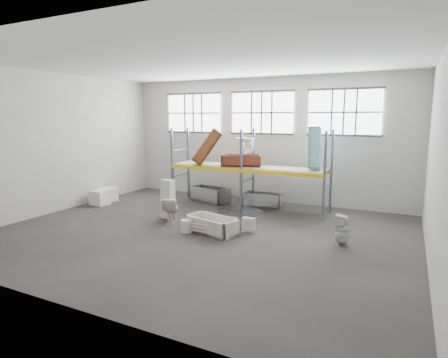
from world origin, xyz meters
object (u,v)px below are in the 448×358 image
Objects in this scene: steel_tub_right at (263,199)px; blue_tub_upright at (315,147)px; carton_near at (100,198)px; bathtub_beige at (212,225)px; steel_tub_left at (210,194)px; cistern_tall at (168,199)px; rust_tub_flat at (241,160)px; toilet_white at (343,230)px; bucket at (187,226)px; toilet_beige at (171,209)px.

blue_tub_upright is (2.02, -0.36, 2.13)m from steel_tub_right.
blue_tub_upright reaches higher than carton_near.
bathtub_beige is at bearing -92.58° from steel_tub_right.
steel_tub_left reaches higher than carton_near.
cistern_tall is at bearing -7.17° from carton_near.
rust_tub_flat is (-0.68, -0.57, 1.56)m from steel_tub_right.
toilet_white reaches higher than bathtub_beige.
rust_tub_flat is 1.03× the size of blue_tub_upright.
blue_tub_upright reaches higher than bucket.
toilet_beige is 1.27× the size of carton_near.
bathtub_beige is 4.20m from steel_tub_left.
blue_tub_upright is 8.48m from carton_near.
bathtub_beige is 3.73m from toilet_white.
bathtub_beige is 0.99× the size of steel_tub_left.
rust_tub_flat is 3.99m from bucket.
blue_tub_upright is at bearing 53.07° from bucket.
rust_tub_flat is 5.80m from carton_near.
rust_tub_flat is (1.55, -0.35, 1.52)m from steel_tub_left.
toilet_beige is at bearing -119.32° from steel_tub_right.
toilet_beige reaches higher than bucket.
toilet_white is at bearing -62.97° from blue_tub_upright.
toilet_white is (5.44, 0.18, 0.01)m from toilet_beige.
cistern_tall is (-2.12, 0.78, 0.43)m from bathtub_beige.
toilet_white is at bearing -27.97° from steel_tub_left.
carton_near reaches higher than bathtub_beige.
blue_tub_upright is at bearing -1.88° from steel_tub_left.
steel_tub_left is (0.06, 2.88, -0.37)m from cistern_tall.
blue_tub_upright is (4.31, 2.74, 1.73)m from cistern_tall.
toilet_beige is 4.01m from carton_near.
bathtub_beige is at bearing -60.62° from steel_tub_left.
bucket is at bearing -93.01° from rust_tub_flat.
toilet_white is at bearing 23.70° from bathtub_beige.
blue_tub_upright is at bearing 37.87° from cistern_tall.
rust_tub_flat reaches higher than bathtub_beige.
toilet_white is 9.39m from carton_near.
carton_near is at bearing -177.88° from bathtub_beige.
steel_tub_left is at bearing -108.42° from toilet_beige.
cistern_tall is at bearing 142.24° from bucket.
cistern_tall is at bearing -122.52° from rust_tub_flat.
carton_near is (-5.00, 1.55, 0.09)m from bucket.
steel_tub_left is at bearing 178.12° from blue_tub_upright.
rust_tub_flat reaches higher than steel_tub_left.
bathtub_beige is 1.13× the size of blue_tub_upright.
blue_tub_upright is at bearing -10.20° from steel_tub_right.
rust_tub_flat is at bearing 21.88° from carton_near.
toilet_beige is 0.63× the size of cistern_tall.
cistern_tall is 3.88m from steel_tub_right.
toilet_beige is at bearing -93.64° from toilet_white.
toilet_beige reaches higher than steel_tub_right.
toilet_white is 6.50m from steel_tub_left.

